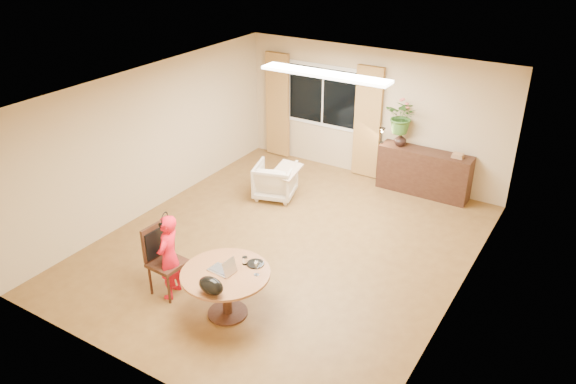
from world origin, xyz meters
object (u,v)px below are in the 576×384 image
(armchair, at_px, (275,180))
(sideboard, at_px, (424,172))
(dining_table, at_px, (226,281))
(dining_chair, at_px, (167,262))
(child, at_px, (169,257))

(armchair, distance_m, sideboard, 2.83)
(dining_table, relative_size, armchair, 1.60)
(armchair, bearing_deg, sideboard, -162.08)
(dining_chair, bearing_deg, child, -13.96)
(dining_table, distance_m, dining_chair, 0.99)
(dining_chair, distance_m, armchair, 3.33)
(dining_chair, distance_m, sideboard, 5.30)
(child, xyz_separation_m, armchair, (-0.41, 3.33, -0.30))
(child, distance_m, sideboard, 5.30)
(dining_chair, relative_size, child, 0.82)
(dining_chair, relative_size, sideboard, 0.59)
(armchair, xyz_separation_m, sideboard, (2.33, 1.61, 0.10))
(dining_chair, height_order, armchair, dining_chair)
(dining_chair, bearing_deg, armchair, 99.12)
(dining_table, relative_size, child, 0.93)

